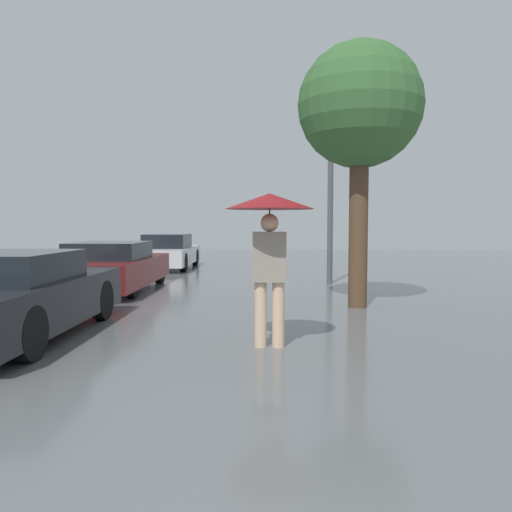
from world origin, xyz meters
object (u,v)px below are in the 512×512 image
Objects in this scene: street_lamp at (330,182)px; pedestrian at (270,225)px; parked_car_farthest at (169,252)px; parked_car_second at (17,296)px; parked_car_third at (112,267)px; tree at (360,109)px.

pedestrian is at bearing -103.19° from street_lamp.
pedestrian is at bearing -72.33° from parked_car_farthest.
parked_car_second reaches higher than parked_car_third.
parked_car_second is at bearing -89.66° from parked_car_farthest.
pedestrian is 0.46× the size of parked_car_third.
parked_car_third is 1.02× the size of parked_car_farthest.
parked_car_farthest is at bearing 107.67° from pedestrian.
parked_car_third is 6.69m from tree.
tree reaches higher than parked_car_farthest.
tree is at bearing 27.24° from parked_car_second.
parked_car_second is (-3.51, 0.46, -0.99)m from pedestrian.
pedestrian is 11.81m from parked_car_farthest.
parked_car_farthest is 7.11m from street_lamp.
street_lamp is (5.34, 1.36, 2.12)m from parked_car_third.
parked_car_farthest is (0.18, 5.79, 0.02)m from parked_car_third.
parked_car_farthest is at bearing 88.20° from parked_car_third.
parked_car_third is (-0.24, 4.97, -0.03)m from parked_car_second.
tree is at bearing -57.01° from parked_car_farthest.
parked_car_third is at bearing 157.05° from tree.
parked_car_second is 8.39m from street_lamp.
parked_car_second is 0.85× the size of street_lamp.
parked_car_farthest reaches higher than parked_car_second.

